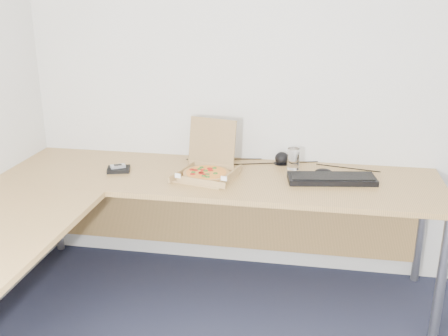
% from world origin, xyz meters
% --- Properties ---
extents(room_shell, '(3.50, 3.50, 2.50)m').
position_xyz_m(room_shell, '(0.00, 0.00, 1.25)').
color(room_shell, silver).
rests_on(room_shell, ground).
extents(desk, '(2.50, 2.20, 0.73)m').
position_xyz_m(desk, '(-0.82, 0.97, 0.70)').
color(desk, '#AF8347').
rests_on(desk, ground).
extents(pizza_box, '(0.29, 0.34, 0.30)m').
position_xyz_m(pizza_box, '(-0.57, 1.37, 0.77)').
color(pizza_box, '#A9844F').
rests_on(pizza_box, desk).
extents(drinking_glass, '(0.07, 0.07, 0.13)m').
position_xyz_m(drinking_glass, '(-0.09, 1.60, 0.79)').
color(drinking_glass, white).
rests_on(drinking_glass, desk).
extents(keyboard, '(0.50, 0.24, 0.03)m').
position_xyz_m(keyboard, '(0.13, 1.42, 0.74)').
color(keyboard, black).
rests_on(keyboard, desk).
extents(mouse, '(0.11, 0.08, 0.04)m').
position_xyz_m(mouse, '(0.09, 1.52, 0.75)').
color(mouse, black).
rests_on(mouse, desk).
extents(wallet, '(0.15, 0.14, 0.02)m').
position_xyz_m(wallet, '(-1.10, 1.37, 0.74)').
color(wallet, black).
rests_on(wallet, desk).
extents(phone, '(0.10, 0.08, 0.02)m').
position_xyz_m(phone, '(-1.10, 1.38, 0.76)').
color(phone, '#B2B5BA').
rests_on(phone, wallet).
extents(dome_speaker, '(0.09, 0.09, 0.08)m').
position_xyz_m(dome_speaker, '(-0.16, 1.68, 0.77)').
color(dome_speaker, black).
rests_on(dome_speaker, desk).
extents(cable_bundle, '(0.57, 0.12, 0.01)m').
position_xyz_m(cable_bundle, '(-0.19, 1.68, 0.73)').
color(cable_bundle, black).
rests_on(cable_bundle, desk).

